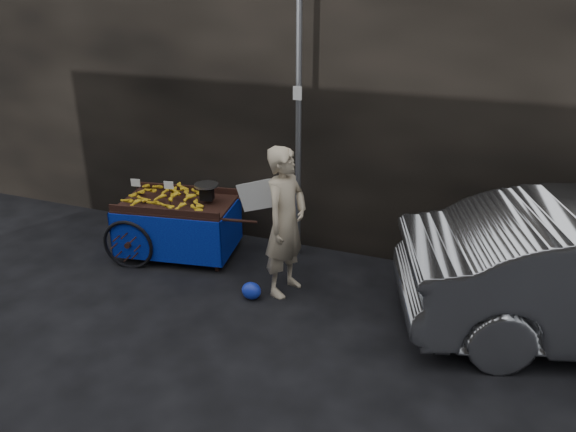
% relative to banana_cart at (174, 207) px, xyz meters
% --- Properties ---
extents(ground, '(80.00, 80.00, 0.00)m').
position_rel_banana_cart_xyz_m(ground, '(1.38, -0.64, -0.75)').
color(ground, black).
rests_on(ground, ground).
extents(building_wall, '(13.50, 2.00, 5.00)m').
position_rel_banana_cart_xyz_m(building_wall, '(1.77, 1.96, 1.75)').
color(building_wall, black).
rests_on(building_wall, ground).
extents(street_pole, '(0.12, 0.10, 4.00)m').
position_rel_banana_cart_xyz_m(street_pole, '(1.68, 0.66, 1.26)').
color(street_pole, slate).
rests_on(street_pole, ground).
extents(banana_cart, '(2.36, 1.37, 1.21)m').
position_rel_banana_cart_xyz_m(banana_cart, '(0.00, 0.00, 0.00)').
color(banana_cart, black).
rests_on(banana_cart, ground).
extents(vendor, '(0.94, 0.80, 1.96)m').
position_rel_banana_cart_xyz_m(vendor, '(1.90, -0.40, 0.24)').
color(vendor, tan).
rests_on(vendor, ground).
extents(plastic_bag, '(0.26, 0.21, 0.23)m').
position_rel_banana_cart_xyz_m(plastic_bag, '(1.57, -0.77, -0.63)').
color(plastic_bag, '#172CB3').
rests_on(plastic_bag, ground).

